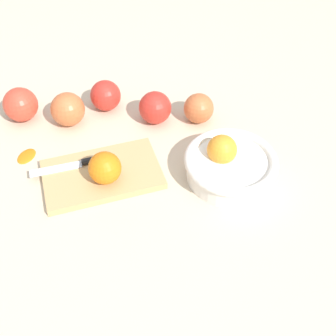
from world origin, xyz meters
name	(u,v)px	position (x,y,z in m)	size (l,w,h in m)	color
ground_plane	(124,151)	(0.00, 0.00, 0.00)	(2.40, 2.40, 0.00)	beige
bowl	(230,164)	(-0.19, 0.16, 0.03)	(0.20, 0.20, 0.09)	white
cutting_board	(102,174)	(0.07, 0.06, 0.01)	(0.25, 0.15, 0.02)	tan
orange_on_board	(105,168)	(0.06, 0.09, 0.05)	(0.07, 0.07, 0.07)	orange
knife	(77,164)	(0.11, 0.02, 0.02)	(0.16, 0.03, 0.01)	silver
apple_front_center	(106,96)	(-0.01, -0.17, 0.04)	(0.08, 0.08, 0.08)	red
apple_front_left	(199,108)	(-0.20, -0.04, 0.04)	(0.07, 0.07, 0.07)	#CC6638
apple_front_right	(68,109)	(0.09, -0.15, 0.04)	(0.08, 0.08, 0.08)	#CC6638
apple_front_right_2	(21,105)	(0.19, -0.21, 0.04)	(0.08, 0.08, 0.08)	#D6422D
apple_front_left_2	(155,108)	(-0.11, -0.07, 0.04)	(0.08, 0.08, 0.08)	red
citrus_peel	(26,155)	(0.21, -0.07, 0.00)	(0.05, 0.04, 0.01)	orange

